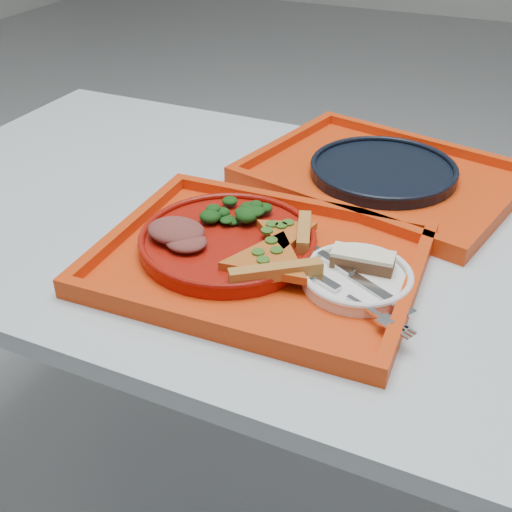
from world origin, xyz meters
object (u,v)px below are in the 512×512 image
(tray_far, at_px, (382,179))
(navy_plate, at_px, (383,172))
(tray_main, at_px, (259,263))
(dinner_plate, at_px, (228,243))
(dessert_bar, at_px, (363,260))

(tray_far, xyz_separation_m, navy_plate, (0.00, 0.00, 0.01))
(tray_main, relative_size, tray_far, 1.00)
(dinner_plate, distance_m, navy_plate, 0.36)
(tray_main, bearing_deg, dinner_plate, 167.74)
(navy_plate, bearing_deg, tray_far, 0.00)
(tray_main, height_order, tray_far, same)
(dinner_plate, bearing_deg, tray_far, 66.35)
(dinner_plate, relative_size, navy_plate, 1.00)
(tray_far, bearing_deg, dessert_bar, -67.36)
(dinner_plate, distance_m, dessert_bar, 0.20)
(navy_plate, height_order, dessert_bar, dessert_bar)
(tray_far, bearing_deg, dinner_plate, -100.76)
(tray_far, relative_size, dessert_bar, 5.13)
(tray_far, relative_size, navy_plate, 1.73)
(tray_far, bearing_deg, tray_main, -91.91)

